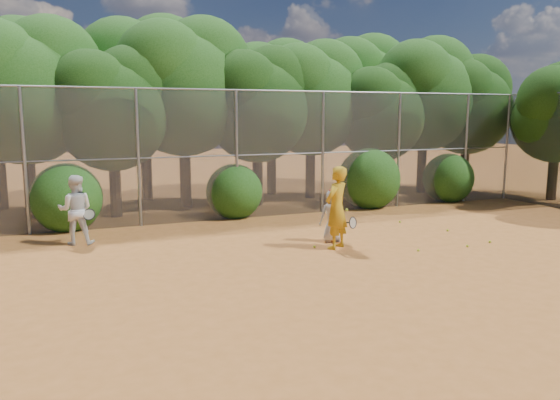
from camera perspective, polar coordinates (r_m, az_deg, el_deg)
name	(u,v)px	position (r m, az deg, el deg)	size (l,w,h in m)	color
ground	(364,262)	(12.41, 8.80, -6.41)	(80.00, 80.00, 0.00)	#A95F26
fence_back	(263,153)	(17.36, -1.77, 4.95)	(20.05, 0.09, 4.03)	gray
tree_1	(25,85)	(18.76, -25.09, 10.88)	(4.64, 4.03, 6.35)	black
tree_2	(113,104)	(18.11, -17.05, 9.58)	(3.99, 3.47, 5.47)	black
tree_3	(184,81)	(19.55, -9.97, 12.14)	(4.89, 4.26, 6.70)	black
tree_4	(258,100)	(19.66, -2.30, 10.39)	(4.19, 3.64, 5.73)	black
tree_5	(312,94)	(21.39, 3.35, 11.04)	(4.51, 3.92, 6.17)	black
tree_6	(381,109)	(21.73, 10.51, 9.35)	(3.86, 3.36, 5.29)	black
tree_7	(425,89)	(23.69, 14.94, 11.12)	(4.77, 4.14, 6.53)	black
tree_8	(468,101)	(24.71, 19.06, 9.75)	(4.25, 3.70, 5.82)	black
tree_10	(145,77)	(21.53, -13.96, 12.33)	(5.15, 4.48, 7.06)	black
tree_11	(272,92)	(22.45, -0.81, 11.25)	(4.64, 4.03, 6.35)	black
tree_12	(361,86)	(25.02, 8.48, 11.72)	(5.02, 4.37, 6.88)	black
tree_13	(558,109)	(23.38, 27.05, 8.49)	(3.86, 3.36, 5.29)	black
bush_0	(66,195)	(16.64, -21.42, 0.51)	(2.00, 2.00, 2.00)	#1B4B12
bush_1	(234,189)	(17.47, -4.81, 1.14)	(1.80, 1.80, 1.80)	#1B4B12
bush_2	(369,176)	(19.55, 9.28, 2.48)	(2.20, 2.20, 2.20)	#1B4B12
bush_3	(448,176)	(21.62, 17.18, 2.41)	(1.90, 1.90, 1.90)	#1B4B12
player_yellow	(337,208)	(13.36, 5.93, -0.81)	(0.94, 0.80, 2.03)	gold
player_teen	(333,215)	(14.11, 5.53, -1.60)	(0.72, 0.53, 1.39)	silver
player_white	(76,210)	(14.65, -20.58, -0.98)	(0.98, 0.83, 1.77)	silver
ball_0	(418,250)	(13.57, 14.25, -5.10)	(0.07, 0.07, 0.07)	#B9D226
ball_1	(448,230)	(16.08, 17.10, -3.04)	(0.07, 0.07, 0.07)	#B9D226
ball_2	(467,246)	(14.35, 18.98, -4.56)	(0.07, 0.07, 0.07)	#B9D226
ball_3	(490,242)	(15.02, 21.08, -4.08)	(0.07, 0.07, 0.07)	#B9D226
ball_4	(314,247)	(13.52, 3.62, -4.89)	(0.07, 0.07, 0.07)	#B9D226
ball_5	(400,222)	(16.98, 12.42, -2.23)	(0.07, 0.07, 0.07)	#B9D226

